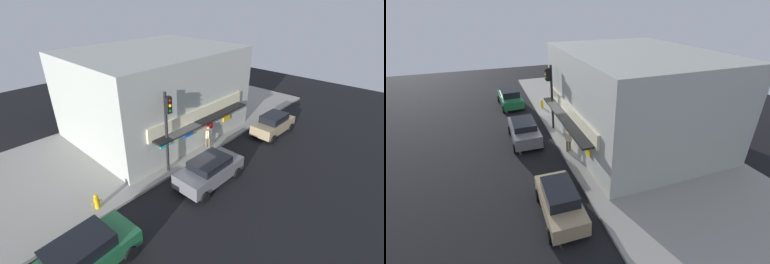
# 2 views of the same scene
# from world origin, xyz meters

# --- Properties ---
(ground_plane) EXTENTS (51.16, 51.16, 0.00)m
(ground_plane) POSITION_xyz_m (0.00, 0.00, 0.00)
(ground_plane) COLOR black
(sidewalk) EXTENTS (34.11, 10.49, 0.17)m
(sidewalk) POSITION_xyz_m (0.00, 5.24, 0.08)
(sidewalk) COLOR gray
(sidewalk) RESTS_ON ground_plane
(corner_building) EXTENTS (11.89, 10.14, 6.29)m
(corner_building) POSITION_xyz_m (2.02, 5.53, 3.31)
(corner_building) COLOR #ADB2A8
(corner_building) RESTS_ON sidewalk
(traffic_light) EXTENTS (0.32, 0.58, 5.06)m
(traffic_light) POSITION_xyz_m (-1.36, 0.39, 3.41)
(traffic_light) COLOR black
(traffic_light) RESTS_ON sidewalk
(fire_hydrant) EXTENTS (0.52, 0.28, 0.85)m
(fire_hydrant) POSITION_xyz_m (-6.07, 0.69, 0.58)
(fire_hydrant) COLOR gold
(fire_hydrant) RESTS_ON sidewalk
(trash_can) EXTENTS (0.53, 0.53, 0.84)m
(trash_can) POSITION_xyz_m (2.24, 1.69, 0.59)
(trash_can) COLOR #2D2D2D
(trash_can) RESTS_ON sidewalk
(pedestrian) EXTENTS (0.57, 0.42, 1.62)m
(pedestrian) POSITION_xyz_m (2.48, 0.53, 1.06)
(pedestrian) COLOR brown
(pedestrian) RESTS_ON sidewalk
(parked_car_green) EXTENTS (4.62, 2.32, 1.66)m
(parked_car_green) POSITION_xyz_m (-8.23, -2.06, 0.85)
(parked_car_green) COLOR #1E6038
(parked_car_green) RESTS_ON ground_plane
(parked_car_tan) EXTENTS (4.04, 2.00, 1.63)m
(parked_car_tan) POSITION_xyz_m (7.84, -1.67, 0.84)
(parked_car_tan) COLOR #9E8966
(parked_car_tan) RESTS_ON ground_plane
(parked_car_grey) EXTENTS (4.27, 2.13, 1.59)m
(parked_car_grey) POSITION_xyz_m (-0.37, -1.98, 0.84)
(parked_car_grey) COLOR slate
(parked_car_grey) RESTS_ON ground_plane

